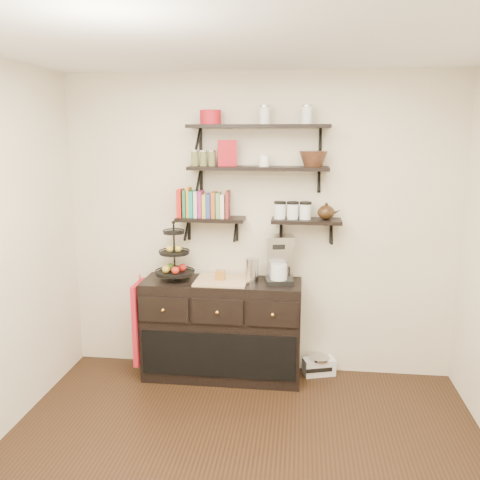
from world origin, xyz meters
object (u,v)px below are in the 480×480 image
Objects in this scene: sideboard at (222,329)px; fruit_stand at (175,260)px; coffee_maker at (279,260)px; radio at (319,366)px.

fruit_stand reaches higher than sideboard.
coffee_maker reaches higher than radio.
radio is (0.38, 0.10, -1.02)m from coffee_maker.
sideboard is at bearing -0.50° from fruit_stand.
sideboard is at bearing 171.40° from radio.
radio is at bearing 4.47° from coffee_maker.
radio is (0.88, 0.13, -0.37)m from sideboard.
radio is (1.30, 0.13, -0.99)m from fruit_stand.
fruit_stand is 1.62× the size of radio.
coffee_maker is at bearing 1.57° from fruit_stand.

